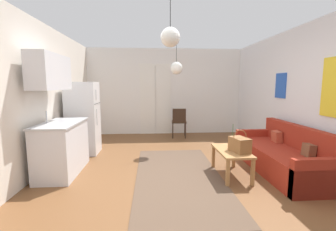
# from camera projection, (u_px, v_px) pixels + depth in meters

# --- Properties ---
(ground_plane) EXTENTS (5.29, 8.04, 0.10)m
(ground_plane) POSITION_uv_depth(u_px,v_px,m) (179.00, 185.00, 3.64)
(ground_plane) COLOR brown
(wall_back) EXTENTS (4.89, 0.13, 2.62)m
(wall_back) POSITION_uv_depth(u_px,v_px,m) (165.00, 92.00, 7.18)
(wall_back) COLOR white
(wall_back) RESTS_ON ground_plane
(wall_right) EXTENTS (0.12, 7.64, 2.62)m
(wall_right) POSITION_uv_depth(u_px,v_px,m) (331.00, 98.00, 3.63)
(wall_right) COLOR silver
(wall_right) RESTS_ON ground_plane
(wall_left) EXTENTS (0.12, 7.64, 2.62)m
(wall_left) POSITION_uv_depth(u_px,v_px,m) (14.00, 100.00, 3.29)
(wall_left) COLOR silver
(wall_left) RESTS_ON ground_plane
(area_rug) EXTENTS (1.41, 3.03, 0.01)m
(area_rug) POSITION_uv_depth(u_px,v_px,m) (178.00, 176.00, 3.86)
(area_rug) COLOR brown
(area_rug) RESTS_ON ground_plane
(couch) EXTENTS (0.83, 2.09, 0.81)m
(couch) POSITION_uv_depth(u_px,v_px,m) (284.00, 157.00, 4.07)
(couch) COLOR maroon
(couch) RESTS_ON ground_plane
(coffee_table) EXTENTS (0.47, 0.89, 0.45)m
(coffee_table) POSITION_uv_depth(u_px,v_px,m) (231.00, 154.00, 3.85)
(coffee_table) COLOR #A87542
(coffee_table) RESTS_ON ground_plane
(bamboo_vase) EXTENTS (0.08, 0.08, 0.41)m
(bamboo_vase) POSITION_uv_depth(u_px,v_px,m) (232.00, 142.00, 3.99)
(bamboo_vase) COLOR #2D2D33
(bamboo_vase) RESTS_ON coffee_table
(handbag) EXTENTS (0.29, 0.38, 0.36)m
(handbag) POSITION_uv_depth(u_px,v_px,m) (240.00, 145.00, 3.70)
(handbag) COLOR brown
(handbag) RESTS_ON coffee_table
(refrigerator) EXTENTS (0.66, 0.59, 1.58)m
(refrigerator) POSITION_uv_depth(u_px,v_px,m) (83.00, 118.00, 5.09)
(refrigerator) COLOR white
(refrigerator) RESTS_ON ground_plane
(kitchen_counter) EXTENTS (0.59, 1.21, 2.02)m
(kitchen_counter) POSITION_uv_depth(u_px,v_px,m) (59.00, 129.00, 3.93)
(kitchen_counter) COLOR silver
(kitchen_counter) RESTS_ON ground_plane
(accent_chair) EXTENTS (0.46, 0.44, 0.86)m
(accent_chair) POSITION_uv_depth(u_px,v_px,m) (179.00, 121.00, 6.64)
(accent_chair) COLOR black
(accent_chair) RESTS_ON ground_plane
(pendant_lamp_near) EXTENTS (0.22, 0.22, 0.68)m
(pendant_lamp_near) POSITION_uv_depth(u_px,v_px,m) (170.00, 37.00, 2.57)
(pendant_lamp_near) COLOR black
(pendant_lamp_far) EXTENTS (0.29, 0.29, 0.86)m
(pendant_lamp_far) POSITION_uv_depth(u_px,v_px,m) (176.00, 68.00, 5.37)
(pendant_lamp_far) COLOR black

